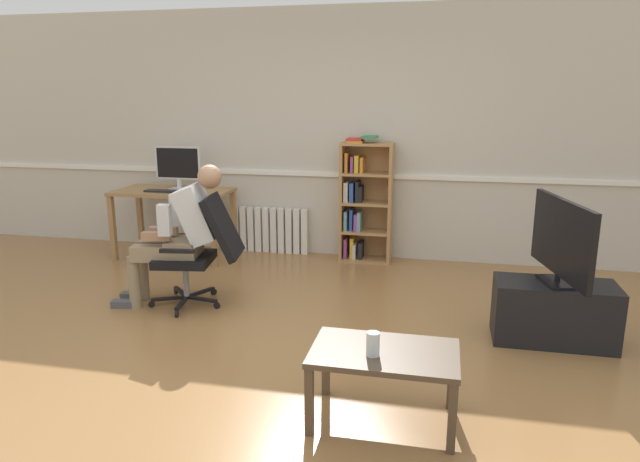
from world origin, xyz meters
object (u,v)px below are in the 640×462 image
Objects in this scene: keyboard at (163,191)px; person_seated at (179,232)px; radiator at (270,230)px; bookshelf at (363,202)px; tv_screen at (562,240)px; coffee_table at (384,360)px; imac_monitor at (178,165)px; computer_mouse at (195,191)px; office_chair at (202,247)px; computer_desk at (173,199)px; tv_stand at (554,312)px; drinking_glass at (373,344)px.

person_seated is at bearing -57.54° from keyboard.
bookshelf is at bearing -5.31° from radiator.
tv_screen is 1.78m from coffee_table.
radiator is at bearing 43.06° from tv_screen.
keyboard is 1.49m from person_seated.
computer_mouse is (0.27, -0.20, -0.26)m from imac_monitor.
office_chair reaches higher than radiator.
keyboard is (-0.04, -0.14, 0.11)m from computer_desk.
imac_monitor is 1.77m from office_chair.
computer_mouse is at bearing 158.03° from tv_stand.
bookshelf is at bearing 11.39° from keyboard.
computer_desk is 1.58m from person_seated.
bookshelf is 1.41× the size of office_chair.
computer_desk is at bearing 131.79° from drinking_glass.
tv_stand is 6.48× the size of drinking_glass.
person_seated reaches higher than office_chair.
computer_mouse is 1.35m from person_seated.
coffee_table is (2.34, -2.72, -0.40)m from computer_mouse.
keyboard is at bearing 135.03° from coffee_table.
bookshelf reaches higher than computer_mouse.
office_chair reaches higher than computer_mouse.
drinking_glass reaches higher than radiator.
bookshelf is (1.77, 0.41, -0.12)m from computer_mouse.
computer_mouse reaches higher than tv_stand.
keyboard is at bearing 133.68° from drinking_glass.
bookshelf reaches higher than drinking_glass.
imac_monitor reaches higher than tv_stand.
drinking_glass reaches higher than coffee_table.
computer_desk is at bearing -160.71° from person_seated.
tv_stand is 1.74m from coffee_table.
imac_monitor reaches higher than keyboard.
office_chair is 2.27m from coffee_table.
drinking_glass is (-1.17, -1.40, -0.28)m from tv_screen.
tv_screen reaches higher than computer_mouse.
office_chair is 1.01× the size of tv_screen.
computer_desk is at bearing -172.11° from bookshelf.
tv_screen is (3.02, -0.12, 0.13)m from person_seated.
keyboard is 0.32× the size of person_seated.
tv_stand is at bearing -19.79° from keyboard.
tv_screen is (2.83, -0.15, 0.26)m from office_chair.
drinking_glass is (-1.17, -1.40, 0.27)m from tv_stand.
keyboard is 2.17m from bookshelf.
tv_screen is (0.00, 0.00, 0.55)m from tv_stand.
imac_monitor is 4.06m from tv_screen.
keyboard reaches higher than computer_desk.
keyboard is 1.59m from office_chair.
computer_mouse reaches higher than computer_desk.
office_chair reaches higher than tv_stand.
tv_screen is at bearing -21.95° from computer_mouse.
person_seated is (0.75, -1.39, 0.00)m from computer_desk.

